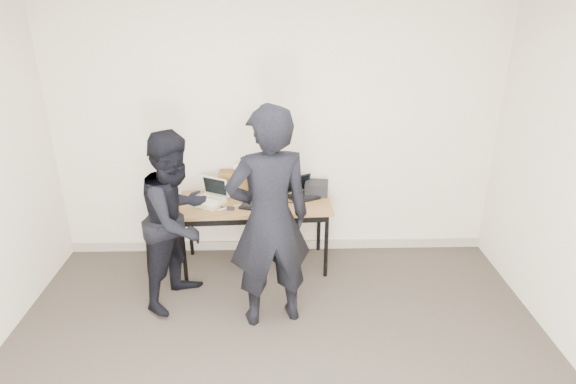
{
  "coord_description": "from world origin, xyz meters",
  "views": [
    {
      "loc": [
        -0.01,
        -2.44,
        2.66
      ],
      "look_at": [
        0.1,
        1.6,
        0.95
      ],
      "focal_mm": 30.0,
      "sensor_mm": 36.0,
      "label": 1
    }
  ],
  "objects_px": {
    "laptop_center": "(261,198)",
    "person_typist": "(269,220)",
    "laptop_beige": "(210,198)",
    "laptop_right": "(301,192)",
    "equipment_box": "(316,188)",
    "desk": "(255,208)",
    "person_observer": "(177,219)",
    "leather_satchel": "(237,182)"
  },
  "relations": [
    {
      "from": "laptop_beige",
      "to": "equipment_box",
      "type": "bearing_deg",
      "value": 37.94
    },
    {
      "from": "desk",
      "to": "laptop_right",
      "type": "height_order",
      "value": "laptop_right"
    },
    {
      "from": "desk",
      "to": "laptop_right",
      "type": "relative_size",
      "value": 4.06
    },
    {
      "from": "leather_satchel",
      "to": "equipment_box",
      "type": "bearing_deg",
      "value": -1.15
    },
    {
      "from": "laptop_center",
      "to": "person_typist",
      "type": "xyz_separation_m",
      "value": [
        0.09,
        -0.83,
        0.17
      ]
    },
    {
      "from": "laptop_beige",
      "to": "laptop_right",
      "type": "xyz_separation_m",
      "value": [
        0.91,
        0.13,
        0.0
      ]
    },
    {
      "from": "laptop_beige",
      "to": "laptop_right",
      "type": "height_order",
      "value": "laptop_beige"
    },
    {
      "from": "equipment_box",
      "to": "person_observer",
      "type": "relative_size",
      "value": 0.14
    },
    {
      "from": "laptop_right",
      "to": "person_observer",
      "type": "distance_m",
      "value": 1.31
    },
    {
      "from": "leather_satchel",
      "to": "person_observer",
      "type": "distance_m",
      "value": 0.9
    },
    {
      "from": "laptop_beige",
      "to": "equipment_box",
      "type": "height_order",
      "value": "laptop_beige"
    },
    {
      "from": "leather_satchel",
      "to": "laptop_right",
      "type": "bearing_deg",
      "value": -7.02
    },
    {
      "from": "laptop_right",
      "to": "person_typist",
      "type": "distance_m",
      "value": 1.06
    },
    {
      "from": "desk",
      "to": "laptop_right",
      "type": "xyz_separation_m",
      "value": [
        0.47,
        0.13,
        0.11
      ]
    },
    {
      "from": "laptop_beige",
      "to": "laptop_center",
      "type": "xyz_separation_m",
      "value": [
        0.5,
        -0.04,
        0.01
      ]
    },
    {
      "from": "leather_satchel",
      "to": "person_typist",
      "type": "height_order",
      "value": "person_typist"
    },
    {
      "from": "leather_satchel",
      "to": "equipment_box",
      "type": "xyz_separation_m",
      "value": [
        0.81,
        -0.04,
        -0.06
      ]
    },
    {
      "from": "laptop_beige",
      "to": "laptop_center",
      "type": "relative_size",
      "value": 0.96
    },
    {
      "from": "desk",
      "to": "person_observer",
      "type": "height_order",
      "value": "person_observer"
    },
    {
      "from": "leather_satchel",
      "to": "person_observer",
      "type": "bearing_deg",
      "value": -120.19
    },
    {
      "from": "laptop_center",
      "to": "person_observer",
      "type": "distance_m",
      "value": 0.87
    },
    {
      "from": "laptop_beige",
      "to": "person_observer",
      "type": "distance_m",
      "value": 0.58
    },
    {
      "from": "laptop_center",
      "to": "equipment_box",
      "type": "xyz_separation_m",
      "value": [
        0.56,
        0.23,
        0.01
      ]
    },
    {
      "from": "laptop_beige",
      "to": "person_observer",
      "type": "bearing_deg",
      "value": -83.41
    },
    {
      "from": "laptop_center",
      "to": "person_observer",
      "type": "xyz_separation_m",
      "value": [
        -0.72,
        -0.5,
        0.03
      ]
    },
    {
      "from": "laptop_center",
      "to": "leather_satchel",
      "type": "relative_size",
      "value": 1.12
    },
    {
      "from": "person_typist",
      "to": "person_observer",
      "type": "distance_m",
      "value": 0.89
    },
    {
      "from": "laptop_center",
      "to": "laptop_right",
      "type": "bearing_deg",
      "value": 39.14
    },
    {
      "from": "desk",
      "to": "person_typist",
      "type": "distance_m",
      "value": 0.93
    },
    {
      "from": "laptop_center",
      "to": "laptop_right",
      "type": "relative_size",
      "value": 1.08
    },
    {
      "from": "equipment_box",
      "to": "person_typist",
      "type": "bearing_deg",
      "value": -113.88
    },
    {
      "from": "laptop_right",
      "to": "equipment_box",
      "type": "height_order",
      "value": "laptop_right"
    },
    {
      "from": "equipment_box",
      "to": "laptop_right",
      "type": "bearing_deg",
      "value": -159.11
    },
    {
      "from": "person_typist",
      "to": "person_observer",
      "type": "height_order",
      "value": "person_typist"
    },
    {
      "from": "person_typist",
      "to": "laptop_beige",
      "type": "bearing_deg",
      "value": -69.99
    },
    {
      "from": "leather_satchel",
      "to": "person_observer",
      "type": "height_order",
      "value": "person_observer"
    },
    {
      "from": "laptop_beige",
      "to": "person_typist",
      "type": "distance_m",
      "value": 1.07
    },
    {
      "from": "laptop_beige",
      "to": "equipment_box",
      "type": "xyz_separation_m",
      "value": [
        1.07,
        0.19,
        0.02
      ]
    },
    {
      "from": "desk",
      "to": "person_observer",
      "type": "relative_size",
      "value": 0.95
    },
    {
      "from": "equipment_box",
      "to": "person_observer",
      "type": "bearing_deg",
      "value": -150.33
    },
    {
      "from": "laptop_beige",
      "to": "person_typist",
      "type": "xyz_separation_m",
      "value": [
        0.6,
        -0.87,
        0.18
      ]
    },
    {
      "from": "leather_satchel",
      "to": "equipment_box",
      "type": "relative_size",
      "value": 1.58
    }
  ]
}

